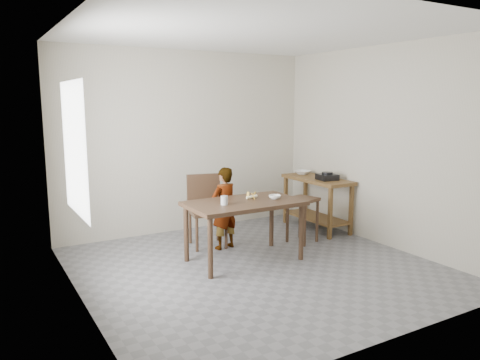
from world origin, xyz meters
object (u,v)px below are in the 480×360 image
child (224,208)px  dining_chair (208,211)px  dining_table (244,231)px  stool (302,220)px  prep_counter (317,203)px

child → dining_chair: bearing=-66.9°
dining_table → stool: (1.10, 0.26, -0.06)m
dining_table → dining_chair: size_ratio=1.45×
dining_table → stool: bearing=13.3°
dining_table → prep_counter: 1.86m
dining_chair → stool: bearing=-10.5°
prep_counter → dining_chair: 1.85m
prep_counter → stool: 0.76m
prep_counter → stool: bearing=-144.5°
dining_table → child: 0.58m
dining_table → child: (0.02, 0.56, 0.18)m
dining_table → prep_counter: (1.72, 0.70, 0.03)m
prep_counter → child: child is taller
prep_counter → dining_table: bearing=-157.9°
dining_table → stool: dining_table is taller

